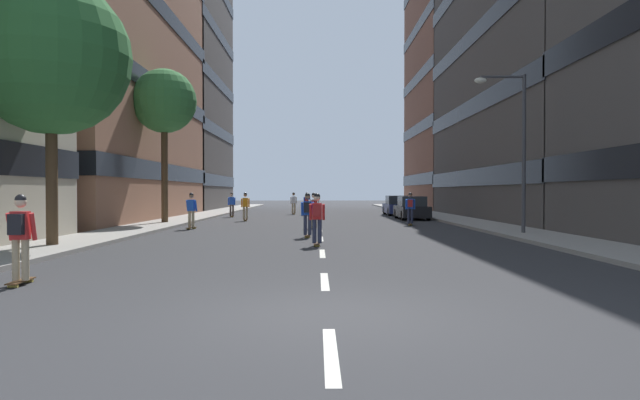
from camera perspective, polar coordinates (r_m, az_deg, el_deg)
The scene contains 23 objects.
ground_plane at distance 34.47m, azimuth -0.05°, elevation -2.17°, with size 157.62×157.62×0.00m, color #333335.
sidewalk_left at distance 38.68m, azimuth -12.94°, elevation -1.75°, with size 2.66×72.24×0.14m, color #9E9991.
sidewalk_right at distance 38.75m, azimuth 12.78°, elevation -1.75°, with size 2.66×72.24×0.14m, color #9E9991.
lane_markings at distance 36.20m, azimuth -0.06°, elevation -2.02°, with size 0.16×62.20×0.01m.
building_left_mid at distance 41.40m, azimuth -27.89°, elevation 12.73°, with size 17.94×23.44×20.62m.
building_left_far at distance 60.53m, azimuth -19.00°, elevation 15.45°, with size 17.94×17.13×34.05m.
building_right_mid at distance 42.38m, azimuth 27.69°, elevation 17.24°, with size 17.94×23.43×27.50m.
building_right_far at distance 59.68m, azimuth 18.65°, elevation 11.39°, with size 17.94×16.33×25.35m.
parked_car_near at distance 43.09m, azimuth 8.02°, elevation -0.64°, with size 1.82×4.40×1.52m.
parked_car_mid at distance 36.65m, azimuth 9.50°, elevation -0.90°, with size 1.82×4.40×1.52m.
street_tree_near at distance 19.92m, azimuth -26.16°, elevation 13.19°, with size 4.96×4.96×8.47m.
street_tree_mid at distance 32.00m, azimuth -15.87°, elevation 9.75°, with size 3.53×3.53×8.47m.
streetlamp_right at distance 24.06m, azimuth 19.58°, elevation 6.33°, with size 2.13×0.30×6.50m.
skater_0 at distance 27.38m, azimuth -13.22°, elevation -0.92°, with size 0.56×0.92×1.78m.
skater_1 at distance 30.17m, azimuth 9.35°, elevation -0.68°, with size 0.56×0.92×1.78m.
skater_2 at distance 21.92m, azimuth -1.31°, elevation -1.25°, with size 0.54×0.91×1.78m.
skater_3 at distance 18.44m, azimuth -0.31°, elevation -1.65°, with size 0.54×0.91×1.78m.
skater_4 at distance 34.33m, azimuth -7.76°, elevation -0.54°, with size 0.55×0.92×1.78m.
skater_5 at distance 12.21m, azimuth -28.70°, elevation -3.05°, with size 0.54×0.91×1.78m.
skater_6 at distance 27.29m, azimuth -0.64°, elevation -0.83°, with size 0.56×0.92×1.78m.
skater_7 at distance 44.22m, azimuth -2.75°, elevation -0.22°, with size 0.55×0.91×1.78m.
skater_8 at distance 39.90m, azimuth -9.15°, elevation -0.35°, with size 0.57×0.92×1.78m.
skater_9 at distance 42.50m, azimuth -1.37°, elevation -0.22°, with size 0.55×0.92×1.78m.
Camera 1 is at (-0.15, -8.15, 1.83)m, focal length 30.82 mm.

